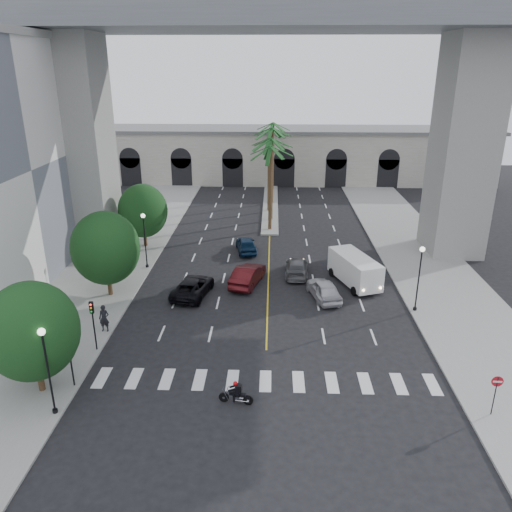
{
  "coord_description": "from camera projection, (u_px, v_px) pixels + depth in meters",
  "views": [
    {
      "loc": [
        0.31,
        -26.93,
        17.83
      ],
      "look_at": [
        -0.83,
        6.0,
        5.22
      ],
      "focal_mm": 35.0,
      "sensor_mm": 36.0,
      "label": 1
    }
  ],
  "objects": [
    {
      "name": "car_d",
      "position": [
        297.0,
        267.0,
        45.16
      ],
      "size": [
        2.3,
        5.09,
        1.45
      ],
      "primitive_type": "imported",
      "rotation": [
        0.0,
        0.0,
        3.09
      ],
      "color": "#5B5C5F",
      "rests_on": "ground"
    },
    {
      "name": "palm_d",
      "position": [
        272.0,
        132.0,
        65.4
      ],
      "size": [
        3.2,
        3.2,
        10.9
      ],
      "color": "#47331E",
      "rests_on": "ground"
    },
    {
      "name": "pedestrian_b",
      "position": [
        25.0,
        310.0,
        36.81
      ],
      "size": [
        0.94,
        0.88,
        1.55
      ],
      "primitive_type": "imported",
      "rotation": [
        0.0,
        0.0,
        -0.51
      ],
      "color": "black",
      "rests_on": "sidewalk_left"
    },
    {
      "name": "sidewalk_right",
      "position": [
        434.0,
        276.0,
        45.01
      ],
      "size": [
        8.0,
        100.0,
        0.15
      ],
      "primitive_type": "cube",
      "color": "gray",
      "rests_on": "ground"
    },
    {
      "name": "pedestrian_a",
      "position": [
        104.0,
        318.0,
        35.18
      ],
      "size": [
        0.73,
        0.49,
        1.98
      ],
      "primitive_type": "imported",
      "rotation": [
        0.0,
        0.0,
        -0.02
      ],
      "color": "black",
      "rests_on": "sidewalk_left"
    },
    {
      "name": "ground",
      "position": [
        266.0,
        367.0,
        31.52
      ],
      "size": [
        140.0,
        140.0,
        0.0
      ],
      "primitive_type": "plane",
      "color": "black",
      "rests_on": "ground"
    },
    {
      "name": "cargo_van",
      "position": [
        355.0,
        269.0,
        42.97
      ],
      "size": [
        4.12,
        6.41,
        2.56
      ],
      "rotation": [
        0.0,
        0.0,
        0.34
      ],
      "color": "white",
      "rests_on": "ground"
    },
    {
      "name": "car_c",
      "position": [
        193.0,
        287.0,
        41.17
      ],
      "size": [
        3.42,
        5.71,
        1.48
      ],
      "primitive_type": "imported",
      "rotation": [
        0.0,
        0.0,
        2.95
      ],
      "color": "black",
      "rests_on": "ground"
    },
    {
      "name": "car_b",
      "position": [
        248.0,
        275.0,
        43.15
      ],
      "size": [
        3.14,
        5.53,
        1.72
      ],
      "primitive_type": "imported",
      "rotation": [
        0.0,
        0.0,
        2.87
      ],
      "color": "#410D10",
      "rests_on": "ground"
    },
    {
      "name": "sidewalk_left",
      "position": [
        106.0,
        271.0,
        45.98
      ],
      "size": [
        8.0,
        100.0,
        0.15
      ],
      "primitive_type": "cube",
      "color": "gray",
      "rests_on": "ground"
    },
    {
      "name": "palm_c",
      "position": [
        269.0,
        142.0,
        61.94
      ],
      "size": [
        3.2,
        3.2,
        10.1
      ],
      "color": "#47331E",
      "rests_on": "ground"
    },
    {
      "name": "lamp_post_right",
      "position": [
        419.0,
        273.0,
        37.47
      ],
      "size": [
        0.4,
        0.4,
        5.35
      ],
      "color": "black",
      "rests_on": "ground"
    },
    {
      "name": "street_tree_far",
      "position": [
        143.0,
        211.0,
        51.08
      ],
      "size": [
        5.04,
        5.04,
        6.68
      ],
      "color": "#382616",
      "rests_on": "ground"
    },
    {
      "name": "palm_e",
      "position": [
        271.0,
        132.0,
        69.31
      ],
      "size": [
        3.2,
        3.2,
        10.4
      ],
      "color": "#47331E",
      "rests_on": "ground"
    },
    {
      "name": "car_e",
      "position": [
        246.0,
        245.0,
        50.77
      ],
      "size": [
        2.62,
        4.82,
        1.56
      ],
      "primitive_type": "imported",
      "rotation": [
        0.0,
        0.0,
        3.32
      ],
      "color": "#0E2542",
      "rests_on": "ground"
    },
    {
      "name": "lamp_post_left_far",
      "position": [
        145.0,
        236.0,
        45.67
      ],
      "size": [
        0.4,
        0.4,
        5.35
      ],
      "color": "black",
      "rests_on": "ground"
    },
    {
      "name": "car_a",
      "position": [
        324.0,
        289.0,
        40.57
      ],
      "size": [
        2.91,
        5.02,
        1.61
      ],
      "primitive_type": "imported",
      "rotation": [
        0.0,
        0.0,
        3.37
      ],
      "color": "silver",
      "rests_on": "ground"
    },
    {
      "name": "palm_b",
      "position": [
        272.0,
        143.0,
        58.04
      ],
      "size": [
        3.2,
        3.2,
        10.6
      ],
      "color": "#47331E",
      "rests_on": "ground"
    },
    {
      "name": "lamp_post_left_near",
      "position": [
        47.0,
        364.0,
        26.07
      ],
      "size": [
        0.4,
        0.4,
        5.35
      ],
      "color": "black",
      "rests_on": "ground"
    },
    {
      "name": "motorcycle_rider",
      "position": [
        237.0,
        394.0,
        27.92
      ],
      "size": [
        1.98,
        0.57,
        1.43
      ],
      "rotation": [
        0.0,
        0.0,
        -0.16
      ],
      "color": "black",
      "rests_on": "ground"
    },
    {
      "name": "street_tree_near",
      "position": [
        32.0,
        331.0,
        27.7
      ],
      "size": [
        5.2,
        5.2,
        6.89
      ],
      "color": "#382616",
      "rests_on": "ground"
    },
    {
      "name": "traffic_signal_far",
      "position": [
        93.0,
        318.0,
        32.39
      ],
      "size": [
        0.25,
        0.18,
        3.65
      ],
      "color": "black",
      "rests_on": "ground"
    },
    {
      "name": "street_tree_mid",
      "position": [
        106.0,
        248.0,
        39.77
      ],
      "size": [
        5.44,
        5.44,
        7.21
      ],
      "color": "#382616",
      "rests_on": "ground"
    },
    {
      "name": "palm_a",
      "position": [
        271.0,
        151.0,
        54.4
      ],
      "size": [
        3.2,
        3.2,
        10.3
      ],
      "color": "#47331E",
      "rests_on": "ground"
    },
    {
      "name": "palm_f",
      "position": [
        273.0,
        127.0,
        72.93
      ],
      "size": [
        3.2,
        3.2,
        10.7
      ],
      "color": "#47331E",
      "rests_on": "ground"
    },
    {
      "name": "bridge",
      "position": [
        309.0,
        58.0,
        45.33
      ],
      "size": [
        75.0,
        13.0,
        26.0
      ],
      "color": "gray",
      "rests_on": "ground"
    },
    {
      "name": "median",
      "position": [
        270.0,
        207.0,
        66.95
      ],
      "size": [
        2.0,
        24.0,
        0.2
      ],
      "primitive_type": "cube",
      "color": "gray",
      "rests_on": "ground"
    },
    {
      "name": "pier_building",
      "position": [
        272.0,
        154.0,
        81.33
      ],
      "size": [
        71.0,
        10.5,
        8.5
      ],
      "color": "beige",
      "rests_on": "ground"
    },
    {
      "name": "traffic_signal_near",
      "position": [
        69.0,
        350.0,
        28.66
      ],
      "size": [
        0.25,
        0.18,
        3.65
      ],
      "color": "black",
      "rests_on": "ground"
    },
    {
      "name": "do_not_enter_sign",
      "position": [
        496.0,
        388.0,
        26.42
      ],
      "size": [
        0.63,
        0.06,
        2.56
      ],
      "rotation": [
        0.0,
        0.0,
        -0.04
      ],
      "color": "black",
      "rests_on": "ground"
    }
  ]
}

